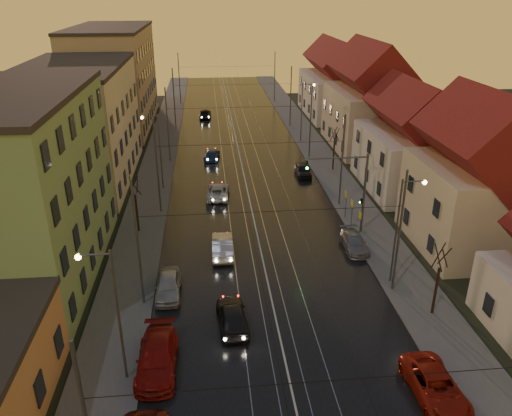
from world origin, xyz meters
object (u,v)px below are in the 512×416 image
object	(u,v)px
street_lamp_3	(304,106)
driving_car_4	(205,113)
street_lamp_1	(402,221)
street_lamp_0	(111,305)
traffic_light_mast	(353,184)
driving_car_2	(218,191)
parked_right_1	(354,242)
parked_left_2	(157,357)
street_lamp_2	(157,145)
parked_left_3	(168,285)
parked_right_2	(303,170)
driving_car_3	(212,154)
driving_car_0	(232,316)
parked_right_0	(436,387)
driving_car_1	(222,246)

from	to	relation	value
street_lamp_3	driving_car_4	distance (m)	20.33
street_lamp_1	street_lamp_0	bearing A→B (deg)	-156.28
traffic_light_mast	driving_car_2	size ratio (longest dim) A/B	1.55
street_lamp_3	parked_right_1	size ratio (longest dim) A/B	1.89
driving_car_4	street_lamp_0	bearing A→B (deg)	88.14
parked_left_2	parked_right_1	bearing A→B (deg)	40.81
street_lamp_2	parked_right_1	distance (m)	22.73
parked_left_2	parked_left_3	xyz separation A→B (m)	(0.15, 7.37, -0.04)
parked_right_1	driving_car_2	bearing A→B (deg)	132.68
driving_car_2	parked_left_2	xyz separation A→B (m)	(-4.06, -24.56, 0.13)
street_lamp_0	street_lamp_2	world-z (taller)	same
street_lamp_0	parked_left_2	size ratio (longest dim) A/B	1.51
street_lamp_1	parked_right_1	bearing A→B (deg)	106.18
traffic_light_mast	parked_right_1	distance (m)	4.89
parked_left_2	parked_right_2	world-z (taller)	parked_left_2
driving_car_3	parked_right_2	distance (m)	12.26
driving_car_3	street_lamp_2	bearing A→B (deg)	65.33
street_lamp_2	driving_car_2	size ratio (longest dim) A/B	1.73
driving_car_2	parked_left_3	xyz separation A→B (m)	(-3.91, -17.19, 0.08)
driving_car_4	parked_right_2	distance (m)	30.25
street_lamp_3	driving_car_0	distance (m)	41.82
street_lamp_0	parked_left_2	distance (m)	4.59
parked_right_1	parked_right_2	xyz separation A→B (m)	(-0.98, 17.38, 0.06)
parked_right_0	driving_car_2	bearing A→B (deg)	108.63
driving_car_0	street_lamp_3	bearing A→B (deg)	-110.76
street_lamp_0	street_lamp_2	size ratio (longest dim) A/B	1.00
street_lamp_0	driving_car_2	world-z (taller)	street_lamp_0
driving_car_4	parked_right_0	xyz separation A→B (m)	(11.52, -61.72, -0.06)
driving_car_2	parked_left_3	bearing A→B (deg)	82.44
street_lamp_0	street_lamp_1	distance (m)	19.89
street_lamp_0	street_lamp_3	distance (m)	47.62
traffic_light_mast	driving_car_0	bearing A→B (deg)	-132.28
traffic_light_mast	driving_car_3	world-z (taller)	traffic_light_mast
street_lamp_2	parked_left_2	distance (m)	27.71
driving_car_1	driving_car_0	bearing A→B (deg)	92.72
driving_car_1	parked_right_0	size ratio (longest dim) A/B	0.92
driving_car_3	driving_car_4	size ratio (longest dim) A/B	0.97
street_lamp_2	driving_car_4	world-z (taller)	street_lamp_2
driving_car_1	parked_right_2	size ratio (longest dim) A/B	1.16
traffic_light_mast	driving_car_1	distance (m)	12.01
parked_right_0	street_lamp_1	bearing A→B (deg)	78.98
street_lamp_3	traffic_light_mast	xyz separation A→B (m)	(-1.11, -28.00, -0.29)
parked_left_2	parked_left_3	size ratio (longest dim) A/B	1.24
driving_car_0	driving_car_4	distance (m)	54.70
street_lamp_3	parked_right_0	world-z (taller)	street_lamp_3
street_lamp_3	parked_right_2	world-z (taller)	street_lamp_3
street_lamp_3	driving_car_4	bearing A→B (deg)	131.95
street_lamp_3	driving_car_3	distance (m)	14.83
street_lamp_2	driving_car_2	bearing A→B (deg)	-24.84
driving_car_2	driving_car_3	bearing A→B (deg)	-82.86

